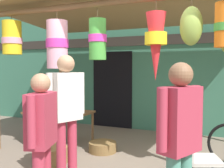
% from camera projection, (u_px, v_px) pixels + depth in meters
% --- Properties ---
extents(ground_plane, '(30.00, 30.00, 0.00)m').
position_uv_depth(ground_plane, '(122.00, 168.00, 4.09)').
color(ground_plane, '#756656').
extents(shop_facade, '(11.93, 0.29, 3.63)m').
position_uv_depth(shop_facade, '(162.00, 58.00, 6.45)').
color(shop_facade, '#387056').
rests_on(shop_facade, ground_plane).
extents(market_stall_canopy, '(4.92, 2.62, 2.85)m').
position_uv_depth(market_stall_canopy, '(122.00, 18.00, 4.77)').
color(market_stall_canopy, brown).
rests_on(market_stall_canopy, ground_plane).
extents(display_table, '(1.31, 0.79, 0.68)m').
position_uv_depth(display_table, '(59.00, 114.00, 5.37)').
color(display_table, brown).
rests_on(display_table, ground_plane).
extents(flower_heap_on_table, '(0.58, 0.41, 0.18)m').
position_uv_depth(flower_heap_on_table, '(59.00, 108.00, 5.28)').
color(flower_heap_on_table, yellow).
rests_on(flower_heap_on_table, display_table).
extents(folding_chair, '(0.51, 0.51, 0.84)m').
position_uv_depth(folding_chair, '(197.00, 154.00, 3.21)').
color(folding_chair, beige).
rests_on(folding_chair, ground_plane).
extents(wicker_basket_by_table, '(0.53, 0.53, 0.26)m').
position_uv_depth(wicker_basket_by_table, '(51.00, 155.00, 4.31)').
color(wicker_basket_by_table, olive).
rests_on(wicker_basket_by_table, ground_plane).
extents(wicker_basket_spare, '(0.52, 0.52, 0.18)m').
position_uv_depth(wicker_basket_spare, '(103.00, 147.00, 4.88)').
color(wicker_basket_spare, brown).
rests_on(wicker_basket_spare, ground_plane).
extents(vendor_in_orange, '(0.36, 0.55, 1.74)m').
position_uv_depth(vendor_in_orange, '(66.00, 107.00, 3.53)').
color(vendor_in_orange, '#B23347').
rests_on(vendor_in_orange, ground_plane).
extents(shopper_by_bananas, '(0.33, 0.57, 1.52)m').
position_uv_depth(shopper_by_bananas, '(41.00, 133.00, 2.74)').
color(shopper_by_bananas, '#B23347').
rests_on(shopper_by_bananas, ground_plane).
extents(passerby_at_right, '(0.37, 0.54, 1.62)m').
position_uv_depth(passerby_at_right, '(180.00, 135.00, 2.38)').
color(passerby_at_right, '#4C8E7A').
rests_on(passerby_at_right, ground_plane).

